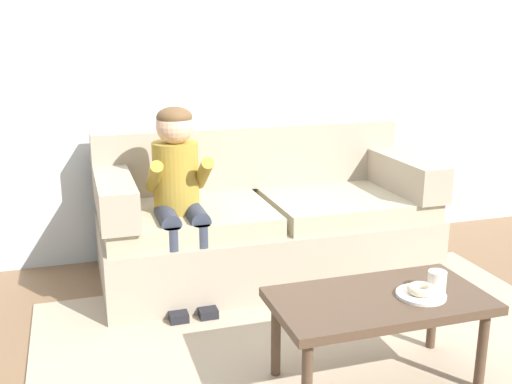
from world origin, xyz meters
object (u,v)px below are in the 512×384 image
(donut, at_px, (421,289))
(coffee_table, at_px, (379,307))
(mug, at_px, (437,281))
(person_child, at_px, (179,185))
(couch, at_px, (264,222))
(toy_controller, at_px, (380,305))

(donut, bearing_deg, coffee_table, 163.37)
(donut, bearing_deg, mug, 17.15)
(person_child, bearing_deg, coffee_table, -60.43)
(couch, relative_size, toy_controller, 8.98)
(person_child, height_order, toy_controller, person_child)
(coffee_table, height_order, mug, mug)
(donut, bearing_deg, person_child, 124.41)
(couch, relative_size, person_child, 1.84)
(couch, relative_size, donut, 16.91)
(coffee_table, distance_m, person_child, 1.34)
(toy_controller, bearing_deg, donut, -108.45)
(donut, distance_m, mug, 0.10)
(donut, height_order, toy_controller, donut)
(person_child, relative_size, donut, 9.18)
(donut, xyz_separation_m, mug, (0.09, 0.03, 0.01))
(coffee_table, bearing_deg, mug, -4.65)
(coffee_table, relative_size, person_child, 0.84)
(person_child, bearing_deg, toy_controller, -26.27)
(toy_controller, bearing_deg, mug, -101.42)
(person_child, xyz_separation_m, mug, (0.91, -1.16, -0.21))
(couch, xyz_separation_m, person_child, (-0.57, -0.20, 0.34))
(person_child, distance_m, toy_controller, 1.31)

